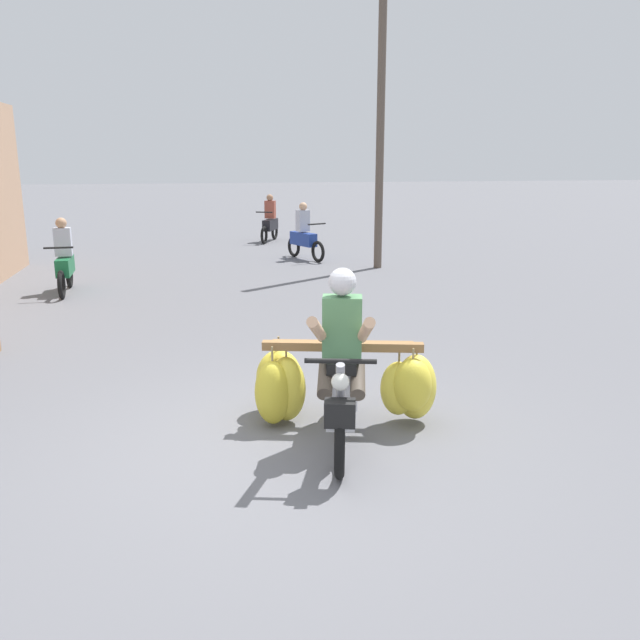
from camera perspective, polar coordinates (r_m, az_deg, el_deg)
name	(u,v)px	position (r m, az deg, el deg)	size (l,w,h in m)	color
ground_plane	(277,452)	(5.86, -3.73, -11.31)	(120.00, 120.00, 0.00)	slate
motorbike_main_loaded	(339,380)	(6.16, 1.64, -5.22)	(1.79, 1.98, 1.58)	black
motorbike_distant_ahead_left	(270,222)	(20.06, -4.34, 8.39)	(0.79, 1.52, 1.40)	black
motorbike_distant_ahead_right	(65,262)	(13.28, -21.19, 4.65)	(0.50, 1.62, 1.40)	black
motorbike_distant_far_ahead	(304,236)	(16.50, -1.40, 7.23)	(0.79, 1.52, 1.40)	black
utility_pole	(381,117)	(15.15, 5.26, 17.02)	(0.18, 0.18, 6.65)	brown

